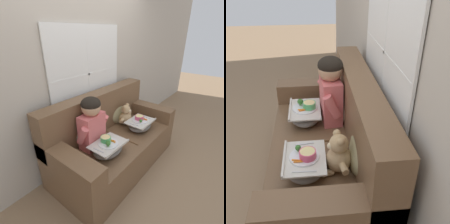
% 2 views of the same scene
% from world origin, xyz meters
% --- Properties ---
extents(ground_plane, '(14.00, 14.00, 0.00)m').
position_xyz_m(ground_plane, '(0.00, 0.00, 0.00)').
color(ground_plane, '#8E7051').
extents(wall_back_with_window, '(8.00, 0.08, 2.60)m').
position_xyz_m(wall_back_with_window, '(0.00, 0.54, 1.30)').
color(wall_back_with_window, '#BCB2A3').
rests_on(wall_back_with_window, ground_plane).
extents(couch, '(1.89, 0.89, 1.04)m').
position_xyz_m(couch, '(0.00, 0.07, 0.37)').
color(couch, brown).
rests_on(couch, ground_plane).
extents(throw_pillow_behind_child, '(0.38, 0.18, 0.39)m').
position_xyz_m(throw_pillow_behind_child, '(-0.36, 0.26, 0.66)').
color(throw_pillow_behind_child, '#C1B293').
rests_on(throw_pillow_behind_child, couch).
extents(throw_pillow_behind_teddy, '(0.39, 0.19, 0.40)m').
position_xyz_m(throw_pillow_behind_teddy, '(0.36, 0.26, 0.66)').
color(throw_pillow_behind_teddy, tan).
rests_on(throw_pillow_behind_teddy, couch).
extents(child_figure, '(0.47, 0.24, 0.65)m').
position_xyz_m(child_figure, '(-0.36, 0.11, 0.84)').
color(child_figure, '#DB6666').
rests_on(child_figure, couch).
extents(teddy_bear, '(0.36, 0.25, 0.33)m').
position_xyz_m(teddy_bear, '(0.36, 0.11, 0.62)').
color(teddy_bear, tan).
rests_on(teddy_bear, couch).
extents(lap_tray_child, '(0.42, 0.30, 0.22)m').
position_xyz_m(lap_tray_child, '(-0.36, -0.14, 0.56)').
color(lap_tray_child, slate).
rests_on(lap_tray_child, child_figure).
extents(lap_tray_teddy, '(0.40, 0.31, 0.21)m').
position_xyz_m(lap_tray_teddy, '(0.36, -0.14, 0.56)').
color(lap_tray_teddy, slate).
rests_on(lap_tray_teddy, teddy_bear).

